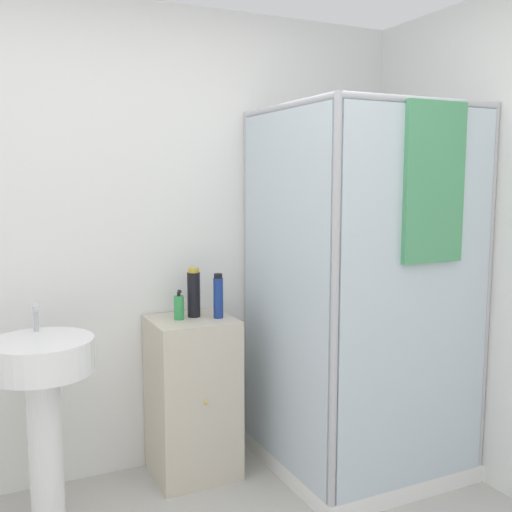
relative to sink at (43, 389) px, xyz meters
The scene contains 7 objects.
wall_back 0.85m from the sink, 43.09° to the left, with size 6.40×0.06×2.50m, color white.
shower_enclosure 1.60m from the sink, ahead, with size 0.95×0.98×1.96m.
vanity_cabinet 0.83m from the sink, 13.63° to the left, with size 0.43×0.42×0.86m.
sink is the anchor object (origin of this frame).
soap_dispenser 0.78m from the sink, 15.54° to the left, with size 0.05×0.05×0.16m.
shampoo_bottle_tall_black 0.89m from the sink, 15.51° to the left, with size 0.07×0.07×0.26m.
shampoo_bottle_blue 0.97m from the sink, ahead, with size 0.05×0.05×0.24m.
Camera 1 is at (-0.70, -1.45, 1.59)m, focal length 42.00 mm.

